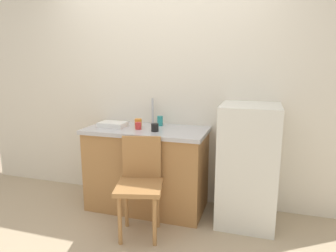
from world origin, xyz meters
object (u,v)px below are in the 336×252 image
cup_red (138,126)px  cup_black (155,127)px  dish_tray (113,124)px  cup_orange (138,123)px  chair (140,181)px  refrigerator (248,165)px  cup_teal (160,121)px

cup_red → cup_black: bearing=-12.6°
dish_tray → cup_orange: (0.27, 0.07, 0.02)m
chair → dish_tray: bearing=123.0°
cup_black → refrigerator: bearing=7.3°
refrigerator → cup_black: refrigerator is taller
chair → dish_tray: 0.79m
refrigerator → cup_black: bearing=-172.7°
refrigerator → chair: bearing=-151.2°
cup_red → cup_teal: bearing=55.9°
refrigerator → chair: 1.05m
chair → cup_orange: bearing=99.6°
cup_teal → cup_orange: bearing=-146.0°
chair → cup_red: cup_red is taller
chair → cup_teal: bearing=78.8°
cup_teal → refrigerator: bearing=-9.6°
cup_black → dish_tray: bearing=171.3°
cup_black → cup_red: bearing=167.4°
dish_tray → cup_teal: 0.51m
cup_red → cup_orange: 0.11m
cup_orange → dish_tray: bearing=-166.0°
refrigerator → chair: (-0.92, -0.51, -0.09)m
chair → cup_black: bearing=75.0°
cup_orange → cup_red: bearing=-67.1°
dish_tray → refrigerator: bearing=1.6°
dish_tray → cup_teal: size_ratio=2.61×
dish_tray → chair: bearing=-43.0°
chair → cup_black: (0.01, 0.39, 0.42)m
chair → cup_orange: cup_orange is taller
dish_tray → cup_red: bearing=-6.0°
cup_black → cup_teal: (-0.04, 0.28, 0.01)m
chair → dish_tray: (-0.50, 0.47, 0.41)m
refrigerator → cup_orange: (-1.15, 0.03, 0.34)m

